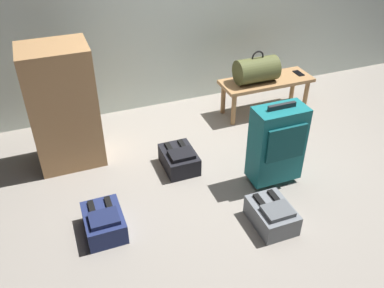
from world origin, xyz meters
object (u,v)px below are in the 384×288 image
Objects in this scene: backpack_dark at (179,159)px; side_cabinet at (63,107)px; backpack_grey at (272,215)px; duffel_bag_olive at (257,70)px; bench at (266,84)px; backpack_navy at (104,222)px; cell_phone at (299,73)px; suitcase_upright_teal at (277,144)px.

side_cabinet is (-0.88, 0.48, 0.46)m from backpack_dark.
backpack_grey and backpack_dark have the same top height.
duffel_bag_olive reaches higher than backpack_grey.
bench reaches higher than backpack_navy.
backpack_navy is 1.12m from side_cabinet.
backpack_dark is 1.10m from side_cabinet.
backpack_dark is (-0.42, 0.92, 0.00)m from backpack_grey.
suitcase_upright_teal reaches higher than cell_phone.
bench is 0.23m from duffel_bag_olive.
cell_phone is at bearing 3.68° from side_cabinet.
bench reaches higher than backpack_grey.
side_cabinet is (-1.30, 1.40, 0.46)m from backpack_grey.
backpack_dark is (0.78, 0.54, 0.00)m from backpack_navy.
duffel_bag_olive reaches higher than backpack_navy.
bench reaches higher than backpack_dark.
suitcase_upright_teal reaches higher than backpack_dark.
duffel_bag_olive reaches higher than cell_phone.
bench is 2.63× the size of backpack_grey.
cell_phone is at bearing 52.34° from backpack_grey.
duffel_bag_olive is at bearing 32.18° from backpack_navy.
duffel_bag_olive is (-0.14, -0.00, 0.19)m from bench.
backpack_grey is 1.00× the size of backpack_navy.
suitcase_upright_teal is at bearing 58.89° from backpack_grey.
suitcase_upright_teal is at bearing -109.74° from duffel_bag_olive.
duffel_bag_olive is 1.16× the size of backpack_dark.
cell_phone is 1.77m from backpack_dark.
suitcase_upright_teal is 1.50m from backpack_navy.
suitcase_upright_teal reaches higher than duffel_bag_olive.
backpack_grey is at bearing -17.56° from backpack_navy.
cell_phone is at bearing 49.94° from suitcase_upright_teal.
duffel_bag_olive is 0.55m from cell_phone.
cell_phone is at bearing 21.65° from backpack_dark.
backpack_grey is 1.26m from backpack_navy.
backpack_grey is 1.00× the size of backpack_dark.
backpack_navy is 1.00× the size of backpack_dark.
backpack_dark is at bearing 114.49° from backpack_grey.
cell_phone is 0.13× the size of side_cabinet.
cell_phone is (0.40, 0.01, 0.06)m from bench.
backpack_dark is at bearing -158.35° from cell_phone.
duffel_bag_olive is 0.58× the size of suitcase_upright_teal.
backpack_grey is 1.96m from side_cabinet.
backpack_dark is at bearing -152.42° from bench.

